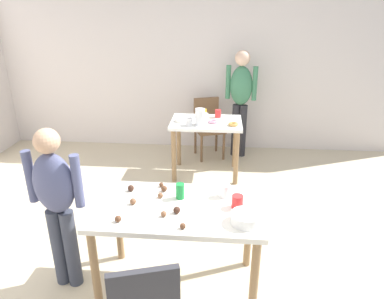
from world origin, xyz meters
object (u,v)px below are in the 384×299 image
chair_far_table (208,124)px  pitcher_far (200,117)px  dining_table_near (178,218)px  person_girl_near (57,198)px  mixing_bowl (246,218)px  dining_table_far (206,131)px  person_adult_far (241,95)px  soda_can (180,191)px

chair_far_table → pitcher_far: pitcher_far is taller
dining_table_near → pitcher_far: size_ratio=6.03×
person_girl_near → mixing_bowl: bearing=-5.6°
dining_table_far → dining_table_near: bearing=-93.1°
chair_far_table → person_adult_far: (0.46, 0.02, 0.45)m
pitcher_far → soda_can: bearing=-91.0°
dining_table_near → person_girl_near: bearing=-177.5°
dining_table_far → pitcher_far: (-0.08, -0.16, 0.24)m
dining_table_near → chair_far_table: bearing=87.7°
mixing_bowl → soda_can: soda_can is taller
dining_table_far → soda_can: (-0.11, -1.97, 0.20)m
dining_table_near → soda_can: (0.01, 0.12, 0.16)m
dining_table_far → person_girl_near: person_girl_near is taller
person_girl_near → pitcher_far: person_girl_near is taller
soda_can → pitcher_far: bearing=89.0°
person_adult_far → pitcher_far: size_ratio=7.57×
dining_table_far → chair_far_table: chair_far_table is taller
person_girl_near → person_adult_far: size_ratio=0.86×
chair_far_table → person_adult_far: 0.64m
chair_far_table → soda_can: (-0.11, -2.64, 0.31)m
pitcher_far → dining_table_far: bearing=64.4°
dining_table_far → chair_far_table: (-0.00, 0.67, -0.12)m
person_girl_near → mixing_bowl: person_girl_near is taller
dining_table_near → person_girl_near: (-0.90, -0.04, 0.15)m
dining_table_near → pitcher_far: bearing=88.9°
person_girl_near → dining_table_far: bearing=64.4°
dining_table_near → soda_can: 0.20m
person_adult_far → mixing_bowl: 2.96m
dining_table_near → mixing_bowl: (0.49, -0.18, 0.14)m
dining_table_near → mixing_bowl: size_ratio=6.00×
dining_table_far → person_girl_near: (-1.02, -2.13, 0.18)m
dining_table_near → mixing_bowl: mixing_bowl is taller
person_girl_near → soda_can: (0.91, 0.16, 0.02)m
dining_table_far → mixing_bowl: bearing=-80.6°
person_adult_far → soda_can: (-0.57, -2.66, -0.13)m
person_adult_far → pitcher_far: person_adult_far is taller
person_girl_near → person_adult_far: bearing=62.3°
dining_table_near → dining_table_far: size_ratio=1.37×
soda_can → pitcher_far: (0.03, 1.81, 0.04)m
dining_table_far → soda_can: bearing=-93.1°
soda_can → mixing_bowl: bearing=-31.3°
chair_far_table → person_girl_near: 2.99m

